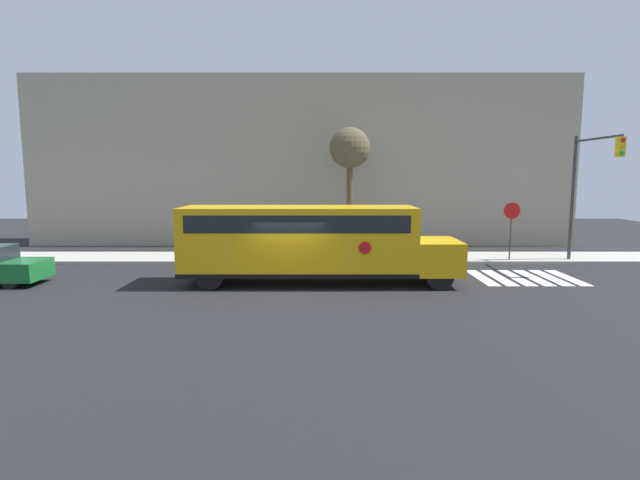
# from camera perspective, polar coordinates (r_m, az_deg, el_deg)

# --- Properties ---
(ground_plane) EXTENTS (60.00, 60.00, 0.00)m
(ground_plane) POSITION_cam_1_polar(r_m,az_deg,el_deg) (18.51, -3.52, -5.58)
(ground_plane) COLOR black
(sidewalk_strip) EXTENTS (44.00, 3.00, 0.15)m
(sidewalk_strip) POSITION_cam_1_polar(r_m,az_deg,el_deg) (24.86, -2.64, -2.04)
(sidewalk_strip) COLOR #B2ADA3
(sidewalk_strip) RESTS_ON ground
(building_backdrop) EXTENTS (32.00, 4.00, 9.90)m
(building_backdrop) POSITION_cam_1_polar(r_m,az_deg,el_deg) (31.03, -2.16, 8.87)
(building_backdrop) COLOR #9E937F
(building_backdrop) RESTS_ON ground
(crosswalk_stripes) EXTENTS (4.00, 3.20, 0.01)m
(crosswalk_stripes) POSITION_cam_1_polar(r_m,az_deg,el_deg) (22.07, 22.22, -3.99)
(crosswalk_stripes) COLOR white
(crosswalk_stripes) RESTS_ON ground
(school_bus) EXTENTS (10.52, 2.57, 2.97)m
(school_bus) POSITION_cam_1_polar(r_m,az_deg,el_deg) (19.05, -1.45, 0.04)
(school_bus) COLOR #EAA80F
(school_bus) RESTS_ON ground
(stop_sign) EXTENTS (0.78, 0.10, 2.89)m
(stop_sign) POSITION_cam_1_polar(r_m,az_deg,el_deg) (25.17, 20.91, 1.89)
(stop_sign) COLOR #38383A
(stop_sign) RESTS_ON ground
(traffic_light) EXTENTS (0.28, 3.75, 5.98)m
(traffic_light) POSITION_cam_1_polar(r_m,az_deg,el_deg) (25.55, 28.08, 6.12)
(traffic_light) COLOR #38383A
(traffic_light) RESTS_ON ground
(tree_near_sidewalk) EXTENTS (2.17, 2.17, 6.70)m
(tree_near_sidewalk) POSITION_cam_1_polar(r_m,az_deg,el_deg) (27.11, 3.33, 10.17)
(tree_near_sidewalk) COLOR brown
(tree_near_sidewalk) RESTS_ON ground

